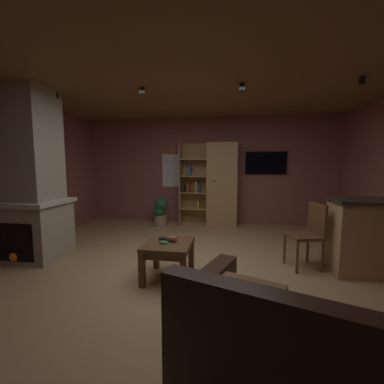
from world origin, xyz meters
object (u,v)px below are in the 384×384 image
at_px(table_book_1, 164,238).
at_px(dining_chair, 309,231).
at_px(table_book_0, 164,242).
at_px(table_book_2, 172,238).
at_px(bookshelf_cabinet, 218,185).
at_px(stone_fireplace, 29,184).
at_px(leather_couch, 300,360).
at_px(wall_mounted_tv, 266,163).
at_px(coffee_table, 168,250).
at_px(potted_floor_plant, 160,211).

xyz_separation_m(table_book_1, dining_chair, (1.94, 0.58, 0.03)).
height_order(table_book_0, table_book_2, table_book_2).
xyz_separation_m(bookshelf_cabinet, table_book_0, (-0.48, -3.03, -0.48)).
height_order(stone_fireplace, table_book_2, stone_fireplace).
relative_size(leather_couch, dining_chair, 1.86).
height_order(table_book_2, wall_mounted_tv, wall_mounted_tv).
height_order(bookshelf_cabinet, leather_couch, bookshelf_cabinet).
bearing_deg(table_book_1, leather_couch, -51.78).
bearing_deg(coffee_table, table_book_0, -134.87).
bearing_deg(dining_chair, table_book_1, -163.40).
bearing_deg(coffee_table, table_book_2, 52.79).
distance_m(bookshelf_cabinet, dining_chair, 2.76).
distance_m(table_book_1, table_book_2, 0.12).
height_order(leather_couch, table_book_1, leather_couch).
xyz_separation_m(table_book_0, table_book_2, (0.08, 0.09, 0.04)).
bearing_deg(table_book_0, leather_couch, -50.43).
xyz_separation_m(table_book_1, potted_floor_plant, (-0.81, 2.62, -0.15)).
distance_m(coffee_table, wall_mounted_tv, 3.71).
distance_m(coffee_table, potted_floor_plant, 2.84).
distance_m(leather_couch, table_book_0, 1.98).
bearing_deg(potted_floor_plant, bookshelf_cabinet, 11.99).
distance_m(stone_fireplace, coffee_table, 2.43).
bearing_deg(potted_floor_plant, table_book_1, -72.74).
height_order(stone_fireplace, coffee_table, stone_fireplace).
xyz_separation_m(table_book_1, wall_mounted_tv, (1.62, 3.12, 0.98)).
height_order(bookshelf_cabinet, coffee_table, bookshelf_cabinet).
height_order(leather_couch, potted_floor_plant, leather_couch).
bearing_deg(potted_floor_plant, stone_fireplace, -120.71).
distance_m(bookshelf_cabinet, wall_mounted_tv, 1.23).
relative_size(leather_couch, table_book_2, 13.03).
relative_size(coffee_table, wall_mounted_tv, 0.68).
height_order(coffee_table, dining_chair, dining_chair).
distance_m(potted_floor_plant, wall_mounted_tv, 2.73).
bearing_deg(leather_couch, wall_mounted_tv, 86.07).
relative_size(table_book_0, table_book_1, 0.92).
bearing_deg(table_book_0, table_book_2, 49.04).
relative_size(coffee_table, table_book_0, 6.36).
bearing_deg(table_book_0, coffee_table, 45.13).
distance_m(table_book_0, wall_mounted_tv, 3.74).
bearing_deg(dining_chair, wall_mounted_tv, 97.20).
relative_size(leather_couch, coffee_table, 2.64).
bearing_deg(dining_chair, coffee_table, -160.58).
bearing_deg(coffee_table, bookshelf_cabinet, 81.60).
bearing_deg(wall_mounted_tv, leather_couch, -93.93).
bearing_deg(wall_mounted_tv, table_book_1, -117.48).
height_order(leather_couch, coffee_table, leather_couch).
bearing_deg(coffee_table, wall_mounted_tv, 64.23).
height_order(dining_chair, wall_mounted_tv, wall_mounted_tv).
distance_m(table_book_0, table_book_1, 0.13).
height_order(bookshelf_cabinet, wall_mounted_tv, bookshelf_cabinet).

